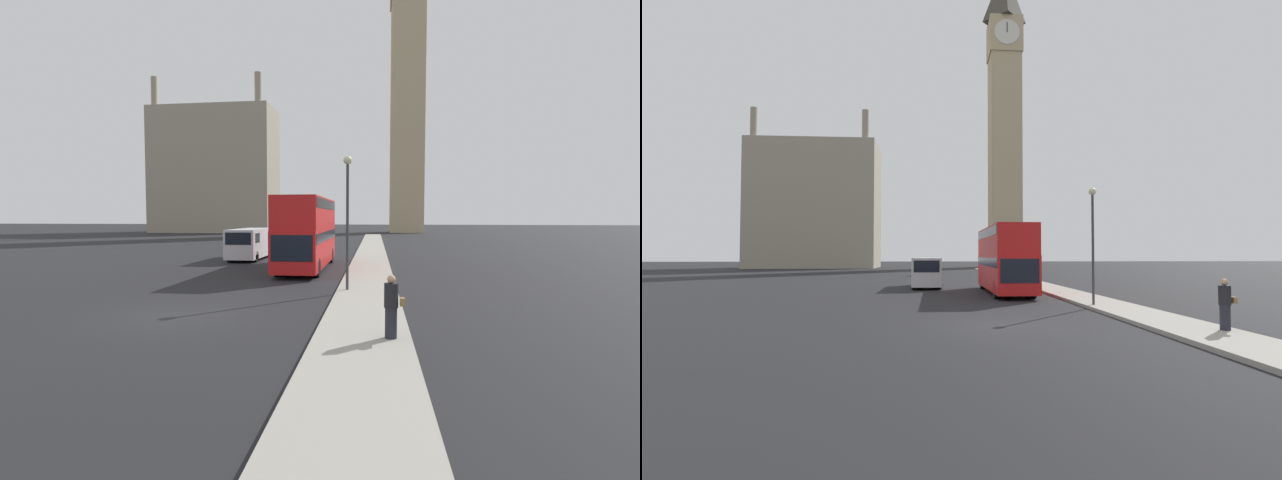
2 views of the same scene
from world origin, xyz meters
TOP-DOWN VIEW (x-y plane):
  - ground_plane at (0.00, 0.00)m, footprint 300.00×300.00m
  - sidewalk_strip at (6.27, 0.00)m, footprint 2.55×120.00m
  - clock_tower at (12.72, 73.45)m, footprint 6.87×7.04m
  - building_block_distant at (-25.35, 69.87)m, footprint 24.02×10.77m
  - red_double_decker_bus at (2.45, 12.75)m, footprint 2.47×10.29m
  - white_van at (-2.74, 17.96)m, footprint 2.18×6.18m
  - pedestrian at (7.02, -2.38)m, footprint 0.52×0.36m
  - street_lamp at (5.44, 4.70)m, footprint 0.36×0.36m
  - parked_sedan at (-3.12, 37.06)m, footprint 1.85×4.34m

SIDE VIEW (x-z plane):
  - ground_plane at x=0.00m, z-range 0.00..0.00m
  - sidewalk_strip at x=6.27m, z-range 0.00..0.15m
  - parked_sedan at x=-3.12m, z-range -0.07..1.42m
  - pedestrian at x=7.02m, z-range 0.15..1.78m
  - white_van at x=-2.74m, z-range 0.10..2.40m
  - red_double_decker_bus at x=2.45m, z-range 0.24..4.59m
  - street_lamp at x=5.44m, z-range 1.04..6.69m
  - building_block_distant at x=-25.35m, z-range -2.65..27.22m
  - clock_tower at x=12.72m, z-range 0.82..65.51m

